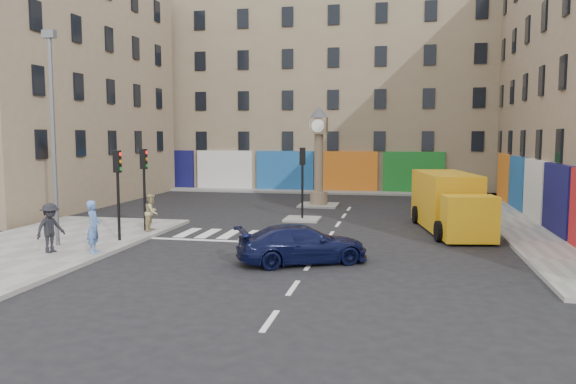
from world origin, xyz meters
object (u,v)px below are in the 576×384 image
(lamp_post, at_px, (53,127))
(navy_sedan, at_px, (302,244))
(traffic_light_island, at_px, (302,171))
(pedestrian_dark, at_px, (50,228))
(clock_pillar, at_px, (319,150))
(yellow_van, at_px, (449,202))
(pedestrian_tan, at_px, (152,212))
(pedestrian_blue, at_px, (94,227))
(traffic_light_left_far, at_px, (144,176))
(traffic_light_left_near, at_px, (118,181))

(lamp_post, xyz_separation_m, navy_sedan, (9.90, -0.53, -4.12))
(traffic_light_island, bearing_deg, pedestrian_dark, -125.73)
(clock_pillar, distance_m, navy_sedan, 16.08)
(yellow_van, distance_m, pedestrian_dark, 17.27)
(yellow_van, relative_size, pedestrian_tan, 4.51)
(pedestrian_blue, distance_m, pedestrian_tan, 4.93)
(traffic_light_island, bearing_deg, traffic_light_left_far, -139.40)
(traffic_light_left_far, relative_size, pedestrian_dark, 2.01)
(traffic_light_left_near, xyz_separation_m, lamp_post, (-1.90, -1.40, 2.17))
(traffic_light_left_near, relative_size, traffic_light_left_far, 1.00)
(yellow_van, bearing_deg, lamp_post, -163.98)
(yellow_van, bearing_deg, pedestrian_blue, -157.05)
(pedestrian_dark, bearing_deg, pedestrian_blue, -62.81)
(pedestrian_blue, relative_size, pedestrian_tan, 1.15)
(pedestrian_blue, bearing_deg, lamp_post, 51.05)
(pedestrian_tan, bearing_deg, yellow_van, -79.47)
(pedestrian_tan, distance_m, pedestrian_dark, 5.44)
(traffic_light_left_near, xyz_separation_m, pedestrian_tan, (0.30, 2.47, -1.63))
(pedestrian_blue, bearing_deg, pedestrian_dark, 86.87)
(navy_sedan, distance_m, pedestrian_tan, 8.88)
(yellow_van, relative_size, pedestrian_blue, 3.92)
(clock_pillar, relative_size, navy_sedan, 1.32)
(traffic_light_left_far, bearing_deg, traffic_light_left_near, -90.00)
(traffic_light_left_near, relative_size, pedestrian_dark, 2.01)
(traffic_light_left_far, height_order, lamp_post, lamp_post)
(traffic_light_island, height_order, yellow_van, traffic_light_island)
(pedestrian_dark, bearing_deg, clock_pillar, -7.68)
(navy_sedan, relative_size, pedestrian_dark, 2.51)
(lamp_post, bearing_deg, traffic_light_left_far, 63.43)
(pedestrian_tan, bearing_deg, clock_pillar, -32.36)
(traffic_light_left_far, height_order, pedestrian_tan, traffic_light_left_far)
(traffic_light_island, xyz_separation_m, yellow_van, (7.29, -1.78, -1.26))
(traffic_light_island, bearing_deg, pedestrian_blue, -120.34)
(yellow_van, bearing_deg, traffic_light_left_far, -174.65)
(yellow_van, bearing_deg, pedestrian_dark, -159.08)
(yellow_van, height_order, pedestrian_tan, yellow_van)
(yellow_van, bearing_deg, clock_pillar, 123.61)
(traffic_light_left_near, bearing_deg, clock_pillar, 65.45)
(traffic_light_island, xyz_separation_m, pedestrian_dark, (-7.58, -10.54, -1.52))
(yellow_van, bearing_deg, traffic_light_island, 156.73)
(traffic_light_left_far, bearing_deg, pedestrian_dark, -104.01)
(lamp_post, height_order, clock_pillar, lamp_post)
(pedestrian_dark, bearing_deg, lamp_post, 41.74)
(lamp_post, bearing_deg, clock_pillar, 61.65)
(traffic_light_left_far, distance_m, clock_pillar, 13.05)
(yellow_van, relative_size, pedestrian_dark, 4.14)
(traffic_light_island, bearing_deg, clock_pillar, 90.00)
(clock_pillar, height_order, navy_sedan, clock_pillar)
(traffic_light_left_near, bearing_deg, yellow_van, 23.90)
(lamp_post, relative_size, pedestrian_dark, 4.52)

